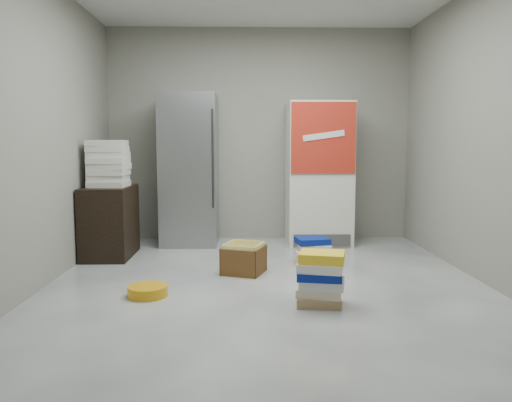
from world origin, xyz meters
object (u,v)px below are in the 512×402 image
object	(u,v)px
wood_shelf	(110,222)
phonebook_stack_main	(320,279)
steel_fridge	(189,170)
cardboard_box	(244,261)
coke_cooler	(319,173)

from	to	relation	value
wood_shelf	phonebook_stack_main	world-z (taller)	wood_shelf
steel_fridge	cardboard_box	bearing A→B (deg)	-65.41
steel_fridge	coke_cooler	xyz separation A→B (m)	(1.65, -0.01, -0.05)
wood_shelf	coke_cooler	bearing A→B (deg)	16.28
cardboard_box	phonebook_stack_main	bearing A→B (deg)	-39.19
coke_cooler	phonebook_stack_main	xyz separation A→B (m)	(-0.35, -2.52, -0.69)
phonebook_stack_main	wood_shelf	bearing A→B (deg)	154.03
coke_cooler	cardboard_box	distance (m)	1.95
steel_fridge	wood_shelf	xyz separation A→B (m)	(-0.83, -0.73, -0.55)
wood_shelf	cardboard_box	distance (m)	1.73
phonebook_stack_main	cardboard_box	distance (m)	1.18
coke_cooler	phonebook_stack_main	distance (m)	2.63
coke_cooler	steel_fridge	bearing A→B (deg)	179.82
coke_cooler	wood_shelf	xyz separation A→B (m)	(-2.48, -0.72, -0.50)
coke_cooler	wood_shelf	distance (m)	2.63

